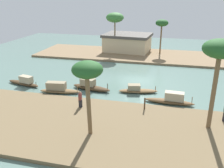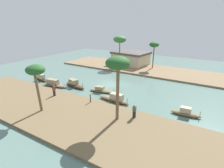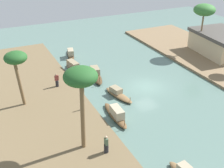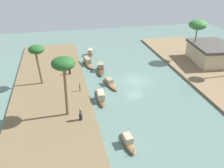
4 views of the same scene
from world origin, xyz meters
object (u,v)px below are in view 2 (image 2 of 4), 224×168
sampan_with_red_awning (102,90)px  sampan_near_left_bank (115,99)px  palm_tree_right_tall (120,40)px  palm_tree_right_short (154,45)px  sampan_with_tall_canopy (75,84)px  sampan_foreground (41,78)px  palm_tree_left_near (36,72)px  sampan_downstream_large (186,113)px  riverside_building (131,58)px  person_on_near_bank (54,91)px  sampan_open_hull (54,84)px  palm_tree_left_far (118,65)px  person_by_mooring (134,112)px  mooring_post (90,98)px

sampan_with_red_awning → sampan_near_left_bank: 4.32m
palm_tree_right_tall → palm_tree_right_short: palm_tree_right_tall is taller
sampan_with_red_awning → palm_tree_right_tall: 19.16m
sampan_with_tall_canopy → palm_tree_right_tall: bearing=103.6°
palm_tree_right_tall → sampan_foreground: bearing=-111.7°
palm_tree_left_near → palm_tree_right_tall: (-4.26, 26.82, 1.15)m
sampan_foreground → palm_tree_right_short: bearing=65.5°
sampan_downstream_large → palm_tree_right_tall: (-19.59, 17.96, 6.08)m
sampan_foreground → sampan_near_left_bank: sampan_near_left_bank is taller
riverside_building → palm_tree_left_near: bearing=-79.7°
sampan_with_tall_canopy → palm_tree_right_tall: palm_tree_right_tall is taller
palm_tree_right_short → riverside_building: palm_tree_right_short is taller
person_on_near_bank → sampan_with_tall_canopy: bearing=-176.6°
sampan_open_hull → person_on_near_bank: person_on_near_bank is taller
sampan_with_tall_canopy → sampan_foreground: (-8.23, -0.52, -0.02)m
sampan_downstream_large → palm_tree_left_far: (-6.31, -5.51, 6.12)m
sampan_downstream_large → person_by_mooring: (-4.85, -4.17, 0.59)m
sampan_downstream_large → sampan_foreground: sampan_foreground is taller
sampan_foreground → mooring_post: mooring_post is taller
sampan_foreground → mooring_post: 15.40m
sampan_near_left_bank → mooring_post: 3.45m
sampan_near_left_bank → palm_tree_left_near: 10.95m
mooring_post → riverside_building: bearing=104.1°
sampan_with_red_awning → sampan_with_tall_canopy: (-5.39, -0.42, 0.13)m
sampan_with_red_awning → palm_tree_left_far: 11.26m
sampan_open_hull → sampan_near_left_bank: 12.30m
sampan_open_hull → sampan_with_tall_canopy: bearing=21.0°
person_by_mooring → palm_tree_left_far: (-1.46, -1.34, 5.53)m
palm_tree_right_tall → palm_tree_right_short: size_ratio=1.19×
sampan_with_red_awning → sampan_near_left_bank: bearing=-41.5°
sampan_with_tall_canopy → palm_tree_left_near: bearing=-61.8°
sampan_open_hull → sampan_downstream_large: 21.65m
sampan_with_red_awning → riverside_building: bearing=91.5°
sampan_near_left_bank → palm_tree_left_far: (3.01, -4.42, 6.04)m
sampan_foreground → sampan_with_tall_canopy: bearing=16.8°
sampan_open_hull → palm_tree_left_near: palm_tree_left_near is taller
person_by_mooring → palm_tree_left_far: palm_tree_left_far is taller
riverside_building → sampan_open_hull: bearing=-94.7°
mooring_post → palm_tree_left_far: palm_tree_left_far is taller
sampan_near_left_bank → sampan_with_red_awning: bearing=153.1°
sampan_near_left_bank → riverside_building: bearing=114.0°
palm_tree_left_near → palm_tree_left_far: size_ratio=0.81×
sampan_foreground → sampan_with_red_awning: bearing=17.2°
sampan_with_red_awning → sampan_open_hull: size_ratio=0.96×
sampan_with_red_awning → palm_tree_right_tall: size_ratio=0.63×
sampan_with_tall_canopy → palm_tree_left_far: bearing=-16.9°
mooring_post → palm_tree_left_near: size_ratio=0.19×
palm_tree_left_far → riverside_building: (-11.40, 25.79, -4.61)m
sampan_with_red_awning → sampan_downstream_large: size_ratio=1.26×
sampan_with_tall_canopy → person_on_near_bank: (0.75, -5.12, 0.56)m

